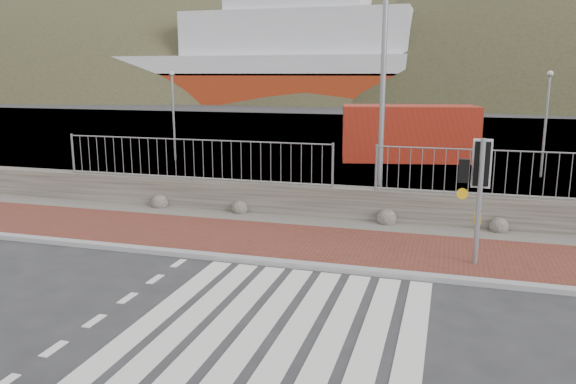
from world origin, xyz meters
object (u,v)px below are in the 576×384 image
(traffic_signal_far, at_px, (479,175))
(streetlight, at_px, (390,41))
(shipping_container, at_px, (408,133))
(ferry, at_px, (253,64))

(traffic_signal_far, relative_size, streetlight, 0.31)
(traffic_signal_far, bearing_deg, streetlight, -57.87)
(traffic_signal_far, relative_size, shipping_container, 0.44)
(shipping_container, bearing_deg, ferry, 105.86)
(ferry, bearing_deg, shipping_container, -62.73)
(ferry, height_order, traffic_signal_far, ferry)
(ferry, xyz_separation_m, streetlight, (25.38, -59.76, -0.47))
(traffic_signal_far, height_order, shipping_container, traffic_signal_far)
(ferry, height_order, streetlight, ferry)
(traffic_signal_far, xyz_separation_m, streetlight, (-2.36, 4.05, 2.91))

